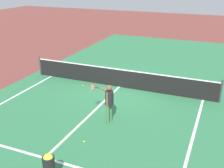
% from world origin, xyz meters
% --- Properties ---
extents(ground_plane, '(60.00, 60.00, 0.00)m').
position_xyz_m(ground_plane, '(0.00, 0.00, 0.00)').
color(ground_plane, brown).
extents(court_surface_inbounds, '(10.62, 24.40, 0.00)m').
position_xyz_m(court_surface_inbounds, '(0.00, 0.00, 0.00)').
color(court_surface_inbounds, '#2D7247').
rests_on(court_surface_inbounds, ground_plane).
extents(line_service_near, '(8.22, 0.10, 0.01)m').
position_xyz_m(line_service_near, '(0.00, -6.40, 0.00)').
color(line_service_near, white).
rests_on(line_service_near, ground_plane).
extents(line_center_service, '(0.10, 6.40, 0.01)m').
position_xyz_m(line_center_service, '(0.00, -3.20, 0.00)').
color(line_center_service, white).
rests_on(line_center_service, ground_plane).
extents(net, '(9.70, 0.09, 1.07)m').
position_xyz_m(net, '(0.00, 0.00, 0.49)').
color(net, '#33383D').
rests_on(net, ground_plane).
extents(player_near, '(1.14, 0.62, 1.54)m').
position_xyz_m(player_near, '(0.93, -3.51, 0.95)').
color(player_near, '#3F7247').
rests_on(player_near, ground_plane).
extents(ball_hopper, '(0.34, 0.34, 0.87)m').
position_xyz_m(ball_hopper, '(0.75, -7.18, 0.68)').
color(ball_hopper, black).
rests_on(ball_hopper, ground_plane).
extents(tennis_ball_mid_court, '(0.07, 0.07, 0.07)m').
position_xyz_m(tennis_ball_mid_court, '(0.73, -5.15, 0.03)').
color(tennis_ball_mid_court, '#CCE033').
rests_on(tennis_ball_mid_court, ground_plane).
extents(tennis_ball_near_net, '(0.07, 0.07, 0.07)m').
position_xyz_m(tennis_ball_near_net, '(-1.77, -0.62, 0.03)').
color(tennis_ball_near_net, '#CCE033').
rests_on(tennis_ball_near_net, ground_plane).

